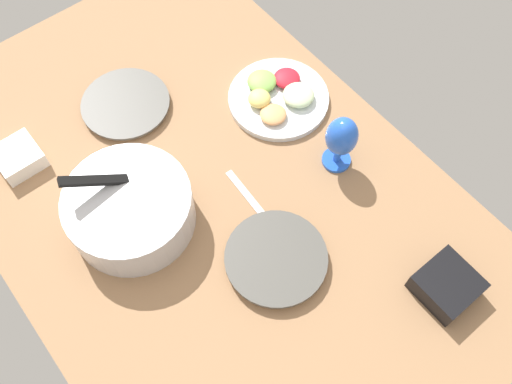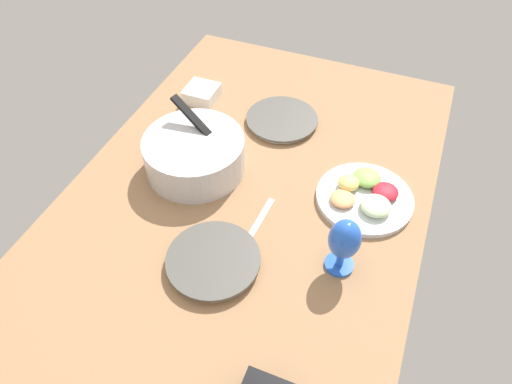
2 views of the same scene
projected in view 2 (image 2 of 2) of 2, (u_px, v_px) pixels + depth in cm
name	position (u px, v px, depth cm)	size (l,w,h in cm)	color
ground_plane	(247.00, 199.00, 142.30)	(160.00, 104.00, 4.00)	#99704C
dinner_plate_left	(213.00, 261.00, 122.99)	(24.78, 24.78, 2.85)	silver
dinner_plate_right	(282.00, 120.00, 162.92)	(24.71, 24.71, 2.04)	silver
mixing_bowl	(195.00, 153.00, 143.91)	(30.82, 30.82, 19.13)	silver
fruit_platter	(365.00, 196.00, 138.10)	(28.35, 28.35, 5.34)	silver
hurricane_glass_blue	(344.00, 241.00, 116.02)	(8.20, 8.20, 17.54)	blue
square_bowl_white	(202.00, 93.00, 170.74)	(11.13, 11.13, 4.91)	white
fork_by_left_plate	(259.00, 220.00, 133.78)	(18.00, 1.80, 0.60)	silver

